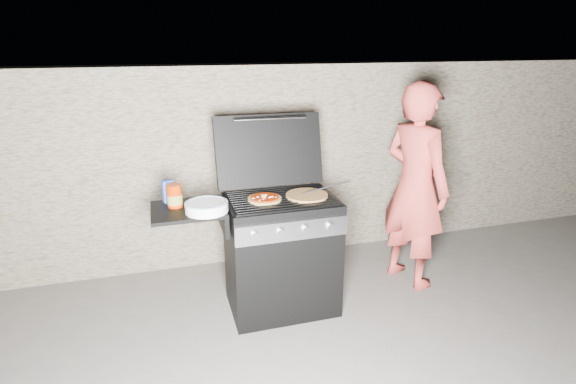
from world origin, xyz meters
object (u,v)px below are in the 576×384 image
object	(u,v)px
gas_grill	(250,258)
sauce_jar	(175,196)
person	(415,187)
pizza_topped	(265,198)

from	to	relation	value
gas_grill	sauce_jar	xyz separation A→B (m)	(-0.50, 0.05, 0.53)
gas_grill	person	bearing A→B (deg)	4.13
sauce_jar	person	world-z (taller)	person
pizza_topped	person	size ratio (longest dim) A/B	0.14
gas_grill	sauce_jar	size ratio (longest dim) A/B	8.36
pizza_topped	sauce_jar	world-z (taller)	sauce_jar
pizza_topped	person	xyz separation A→B (m)	(1.30, 0.12, -0.07)
pizza_topped	sauce_jar	bearing A→B (deg)	173.81
gas_grill	person	xyz separation A→B (m)	(1.42, 0.10, 0.40)
gas_grill	pizza_topped	world-z (taller)	pizza_topped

